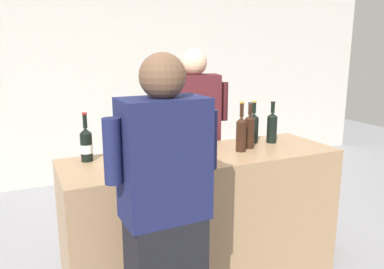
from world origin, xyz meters
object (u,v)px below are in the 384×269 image
wine_bottle_1 (165,148)px  person_guest (165,230)px  wine_bottle_4 (272,127)px  person_server (194,151)px  wine_glass (192,143)px  wine_bottle_5 (250,130)px  wine_bottle_2 (241,133)px  wine_bottle_0 (253,127)px  wine_bottle_3 (86,144)px

wine_bottle_1 → person_guest: 0.60m
wine_bottle_4 → person_server: 0.70m
wine_glass → person_guest: (-0.40, -0.56, -0.26)m
wine_bottle_1 → person_guest: person_guest is taller
wine_bottle_4 → wine_bottle_5: wine_bottle_5 is taller
wine_bottle_5 → wine_glass: wine_bottle_5 is taller
wine_glass → person_server: 0.78m
wine_bottle_4 → person_guest: size_ratio=0.19×
wine_bottle_2 → person_server: 0.66m
wine_bottle_0 → wine_bottle_1: size_ratio=0.98×
wine_bottle_3 → wine_bottle_5: (1.13, -0.16, 0.02)m
wine_bottle_0 → person_server: person_server is taller
wine_bottle_4 → wine_glass: bearing=-165.8°
wine_bottle_3 → person_server: bearing=22.2°
wine_bottle_5 → person_guest: 1.17m
wine_bottle_2 → wine_bottle_5: bearing=26.2°
wine_bottle_2 → wine_bottle_5: size_ratio=1.05×
wine_bottle_1 → wine_bottle_5: (0.72, 0.19, 0.01)m
wine_bottle_1 → wine_bottle_4: (0.97, 0.26, 0.00)m
wine_bottle_0 → wine_bottle_2: bearing=-141.1°
wine_bottle_4 → wine_bottle_5: size_ratio=0.94×
wine_bottle_1 → wine_bottle_5: bearing=14.4°
wine_bottle_1 → wine_bottle_5: size_ratio=0.99×
wine_bottle_2 → wine_bottle_3: 1.05m
wine_bottle_0 → wine_glass: wine_bottle_0 is taller
wine_bottle_0 → wine_glass: (-0.64, -0.25, -0.01)m
wine_bottle_3 → wine_bottle_5: size_ratio=0.94×
wine_glass → wine_bottle_2: bearing=10.0°
wine_bottle_3 → wine_bottle_5: bearing=-8.0°
person_server → wine_bottle_1: bearing=-125.9°
wine_bottle_3 → wine_bottle_5: wine_bottle_5 is taller
wine_bottle_2 → wine_bottle_4: wine_bottle_2 is taller
wine_bottle_4 → person_guest: person_guest is taller
wine_bottle_1 → wine_bottle_3: wine_bottle_1 is taller
wine_bottle_2 → wine_bottle_3: wine_bottle_2 is taller
wine_bottle_0 → wine_glass: size_ratio=1.78×
wine_bottle_0 → wine_bottle_4: (0.13, -0.06, -0.00)m
wine_bottle_1 → wine_bottle_4: bearing=14.8°
wine_bottle_0 → wine_bottle_3: size_ratio=1.02×
wine_bottle_3 → wine_bottle_4: same height
wine_bottle_1 → person_guest: bearing=-111.4°
wine_bottle_0 → wine_bottle_3: (-1.25, 0.03, -0.01)m
wine_bottle_4 → person_server: person_server is taller
wine_bottle_4 → wine_bottle_5: bearing=-164.2°
wine_bottle_1 → wine_glass: (0.21, 0.06, -0.00)m
wine_bottle_4 → wine_bottle_3: bearing=176.3°
wine_bottle_2 → person_server: bearing=98.6°
person_guest → person_server: bearing=59.5°
wine_bottle_3 → wine_bottle_5: 1.14m
wine_bottle_2 → wine_glass: (-0.41, -0.07, -0.02)m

